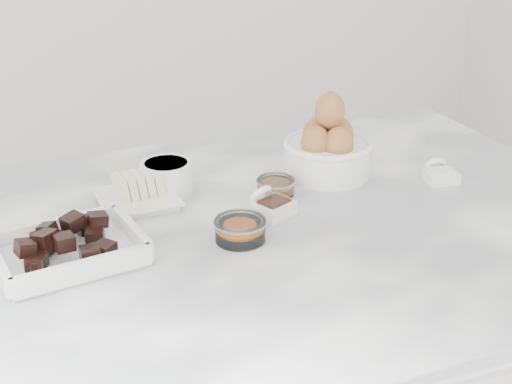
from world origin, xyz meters
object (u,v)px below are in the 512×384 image
sugar_ramekin (167,176)px  honey_bowl (276,186)px  vanilla_spoon (270,205)px  butter_plate (135,193)px  zest_bowl (240,229)px  egg_bowl (327,148)px  chocolate_dish (68,246)px  salt_spoon (440,173)px

sugar_ramekin → honey_bowl: (0.17, -0.08, -0.01)m
sugar_ramekin → vanilla_spoon: size_ratio=1.03×
butter_plate → zest_bowl: butter_plate is taller
sugar_ramekin → zest_bowl: bearing=-76.5°
sugar_ramekin → honey_bowl: size_ratio=1.36×
honey_bowl → vanilla_spoon: (-0.04, -0.06, 0.00)m
sugar_ramekin → vanilla_spoon: (0.13, -0.14, -0.01)m
sugar_ramekin → egg_bowl: 0.29m
vanilla_spoon → egg_bowl: bearing=34.0°
chocolate_dish → honey_bowl: bearing=14.2°
egg_bowl → salt_spoon: bearing=-30.9°
zest_bowl → honey_bowl: bearing=48.0°
honey_bowl → vanilla_spoon: vanilla_spoon is taller
sugar_ramekin → salt_spoon: bearing=-17.0°
salt_spoon → chocolate_dish: bearing=-177.2°
zest_bowl → butter_plate: bearing=121.1°
honey_bowl → salt_spoon: bearing=-11.4°
sugar_ramekin → honey_bowl: 0.18m
chocolate_dish → zest_bowl: size_ratio=2.76×
chocolate_dish → salt_spoon: (0.65, 0.03, -0.01)m
sugar_ramekin → egg_bowl: size_ratio=0.56×
chocolate_dish → salt_spoon: bearing=2.8°
salt_spoon → egg_bowl: bearing=149.1°
vanilla_spoon → butter_plate: bearing=147.8°
sugar_ramekin → salt_spoon: size_ratio=1.22×
chocolate_dish → butter_plate: bearing=47.9°
zest_bowl → sugar_ramekin: bearing=103.5°
sugar_ramekin → vanilla_spoon: sugar_ramekin is taller
butter_plate → zest_bowl: size_ratio=1.60×
honey_bowl → egg_bowl: bearing=19.9°
butter_plate → egg_bowl: 0.35m
honey_bowl → zest_bowl: bearing=-132.0°
zest_bowl → vanilla_spoon: (0.08, 0.07, -0.00)m
chocolate_dish → egg_bowl: 0.50m
zest_bowl → salt_spoon: (0.41, 0.07, -0.00)m
chocolate_dish → egg_bowl: (0.48, 0.13, 0.03)m
butter_plate → salt_spoon: butter_plate is taller
chocolate_dish → vanilla_spoon: size_ratio=2.50×
sugar_ramekin → egg_bowl: egg_bowl is taller
chocolate_dish → vanilla_spoon: bearing=4.9°
egg_bowl → vanilla_spoon: size_ratio=1.83×
zest_bowl → egg_bowl: bearing=36.1°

